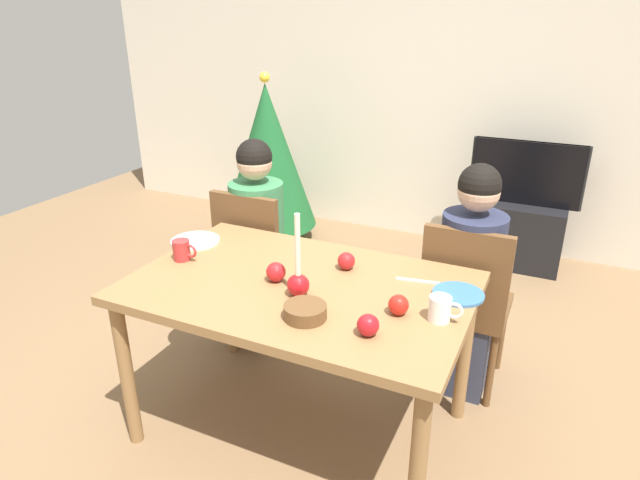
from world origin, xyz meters
name	(u,v)px	position (x,y,z in m)	size (l,w,h in m)	color
ground_plane	(302,426)	(0.00, 0.00, 0.00)	(7.68, 7.68, 0.00)	brown
back_wall	(452,79)	(0.00, 2.60, 1.30)	(6.40, 0.10, 2.60)	beige
dining_table	(300,301)	(0.00, 0.00, 0.67)	(1.40, 0.90, 0.75)	olive
chair_left	(256,256)	(-0.59, 0.61, 0.51)	(0.40, 0.40, 0.90)	brown
chair_right	(465,299)	(0.58, 0.61, 0.51)	(0.40, 0.40, 0.90)	brown
person_left_child	(258,244)	(-0.59, 0.64, 0.57)	(0.30, 0.30, 1.17)	#33384C
person_right_child	(468,285)	(0.58, 0.64, 0.57)	(0.30, 0.30, 1.17)	#33384C
tv_stand	(518,233)	(0.66, 2.30, 0.24)	(0.64, 0.40, 0.48)	black
tv	(527,173)	(0.66, 2.30, 0.71)	(0.79, 0.05, 0.46)	black
christmas_tree	(268,156)	(-1.27, 1.92, 0.71)	(0.77, 0.77, 1.36)	brown
candle_centerpiece	(298,279)	(0.04, -0.09, 0.82)	(0.09, 0.09, 0.34)	red
plate_left	(195,241)	(-0.66, 0.18, 0.76)	(0.24, 0.24, 0.01)	white
plate_right	(458,294)	(0.62, 0.18, 0.76)	(0.20, 0.20, 0.01)	teal
mug_left	(182,250)	(-0.59, -0.01, 0.80)	(0.12, 0.08, 0.09)	#B72D2D
mug_right	(441,309)	(0.60, -0.04, 0.80)	(0.13, 0.08, 0.10)	white
fork_right	(417,281)	(0.44, 0.22, 0.75)	(0.18, 0.01, 0.01)	silver
bowl_walnuts	(305,312)	(0.14, -0.23, 0.78)	(0.16, 0.16, 0.05)	brown
apple_near_candle	(276,272)	(-0.10, -0.02, 0.79)	(0.08, 0.08, 0.08)	red
apple_by_left_plate	(398,305)	(0.44, -0.06, 0.79)	(0.08, 0.08, 0.08)	red
apple_by_right_mug	(346,261)	(0.12, 0.21, 0.79)	(0.08, 0.08, 0.08)	#B41C1E
apple_far_edge	(368,325)	(0.39, -0.24, 0.79)	(0.08, 0.08, 0.08)	#B1161D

